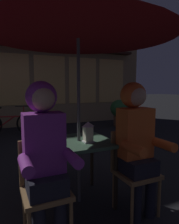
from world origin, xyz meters
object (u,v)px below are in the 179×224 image
person_right_hooded (136,135)px  bicycle_third (9,124)px  lantern (88,131)px  potted_plant (119,110)px  chair_left (44,183)px  chair_right (132,166)px  patio_umbrella (78,20)px  person_left_hooded (45,146)px  cafe_table (79,149)px

person_right_hooded → bicycle_third: bearing=103.8°
lantern → potted_plant: 4.95m
chair_left → potted_plant: size_ratio=0.95×
bicycle_third → chair_right: bearing=-76.0°
patio_umbrella → person_right_hooded: 1.37m
chair_left → chair_right: size_ratio=1.00×
chair_left → person_left_hooded: person_left_hooded is taller
cafe_table → person_left_hooded: person_left_hooded is taller
patio_umbrella → lantern: 1.20m
lantern → person_right_hooded: (0.41, -0.32, -0.01)m
chair_left → person_right_hooded: size_ratio=0.62×
chair_right → person_right_hooded: (0.00, -0.06, 0.36)m
lantern → chair_right: size_ratio=0.27×
chair_right → person_left_hooded: bearing=-176.6°
chair_right → potted_plant: potted_plant is taller
patio_umbrella → potted_plant: bearing=52.1°
patio_umbrella → person_left_hooded: patio_umbrella is taller
cafe_table → patio_umbrella: bearing=0.0°
lantern → person_right_hooded: bearing=-37.5°
patio_umbrella → chair_left: size_ratio=2.66×
person_left_hooded → lantern: bearing=30.1°
chair_right → person_right_hooded: size_ratio=0.62×
cafe_table → potted_plant: (3.01, 3.86, -0.09)m
bicycle_third → potted_plant: (3.58, 0.03, 0.20)m
patio_umbrella → lantern: bearing=-58.3°
patio_umbrella → person_left_hooded: (-0.48, -0.43, -1.21)m
person_right_hooded → potted_plant: bearing=59.5°
person_left_hooded → patio_umbrella: bearing=41.6°
chair_left → chair_right: 0.96m
cafe_table → person_left_hooded: bearing=-138.4°
chair_left → cafe_table: bearing=37.5°
patio_umbrella → chair_right: (0.48, -0.37, -1.57)m
patio_umbrella → lantern: patio_umbrella is taller
cafe_table → patio_umbrella: (0.00, 0.00, 1.42)m
person_right_hooded → bicycle_third: (-1.05, 4.26, -0.50)m
patio_umbrella → chair_right: size_ratio=2.66×
chair_right → potted_plant: 4.93m
chair_left → person_right_hooded: 1.03m
person_right_hooded → potted_plant: (2.53, 4.29, -0.30)m
chair_right → bicycle_third: bearing=104.0°
person_left_hooded → chair_right: bearing=3.4°
chair_left → chair_right: bearing=0.0°
patio_umbrella → person_left_hooded: 1.37m
person_left_hooded → cafe_table: bearing=41.6°
lantern → person_left_hooded: size_ratio=0.17×
cafe_table → potted_plant: potted_plant is taller
patio_umbrella → potted_plant: (3.01, 3.86, -1.51)m
lantern → person_left_hooded: 0.63m
cafe_table → potted_plant: 4.90m
lantern → chair_right: (0.41, -0.26, -0.37)m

